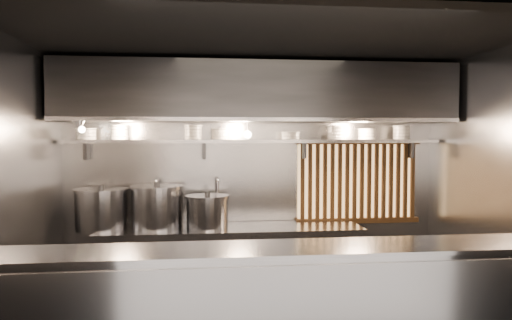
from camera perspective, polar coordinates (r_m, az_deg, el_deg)
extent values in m
plane|color=black|center=(4.66, 1.81, 13.34)|extent=(4.50, 4.50, 0.00)
plane|color=gray|center=(6.10, -0.30, -2.34)|extent=(4.50, 0.00, 4.50)
plane|color=gray|center=(4.83, -25.73, -3.98)|extent=(0.00, 3.00, 3.00)
plane|color=gray|center=(5.42, 26.05, -3.27)|extent=(0.00, 3.00, 3.00)
cube|color=#95959A|center=(3.74, 3.97, -10.06)|extent=(4.50, 0.56, 0.03)
cube|color=#95959A|center=(5.87, -2.86, -11.98)|extent=(3.00, 0.70, 0.90)
cube|color=#95959A|center=(5.89, -0.10, 2.15)|extent=(4.40, 0.34, 0.04)
cube|color=#2D2D30|center=(5.69, 0.15, 7.62)|extent=(4.40, 0.80, 0.65)
cube|color=#95959A|center=(5.28, 0.67, 4.68)|extent=(4.40, 0.03, 0.04)
cube|color=#F8BB6F|center=(6.36, 11.46, -2.37)|extent=(1.50, 0.02, 0.92)
cube|color=brown|center=(6.28, 11.65, 2.04)|extent=(1.56, 0.06, 0.06)
cube|color=brown|center=(6.37, 11.56, -6.80)|extent=(1.56, 0.06, 0.06)
cube|color=brown|center=(6.12, 5.34, -2.52)|extent=(0.04, 0.04, 0.92)
cube|color=brown|center=(6.14, 6.19, -2.51)|extent=(0.04, 0.04, 0.92)
cube|color=brown|center=(6.17, 7.04, -2.49)|extent=(0.04, 0.04, 0.92)
cube|color=brown|center=(6.19, 7.89, -2.48)|extent=(0.04, 0.04, 0.92)
cube|color=brown|center=(6.21, 8.73, -2.46)|extent=(0.04, 0.04, 0.92)
cube|color=brown|center=(6.24, 9.56, -2.45)|extent=(0.04, 0.04, 0.92)
cube|color=brown|center=(6.27, 10.38, -2.43)|extent=(0.04, 0.04, 0.92)
cube|color=brown|center=(6.29, 11.20, -2.42)|extent=(0.04, 0.04, 0.92)
cube|color=brown|center=(6.32, 12.01, -2.40)|extent=(0.04, 0.04, 0.92)
cube|color=brown|center=(6.35, 12.81, -2.39)|extent=(0.04, 0.04, 0.92)
cube|color=brown|center=(6.39, 13.60, -2.37)|extent=(0.04, 0.04, 0.92)
cube|color=brown|center=(6.42, 14.39, -2.35)|extent=(0.04, 0.04, 0.92)
cube|color=brown|center=(6.45, 15.16, -2.33)|extent=(0.04, 0.04, 0.92)
cube|color=brown|center=(6.49, 15.93, -2.32)|extent=(0.04, 0.04, 0.92)
cube|color=brown|center=(6.52, 16.69, -2.30)|extent=(0.04, 0.04, 0.92)
cube|color=brown|center=(6.56, 17.44, -2.28)|extent=(0.04, 0.04, 0.92)
cylinder|color=silver|center=(6.05, -11.17, -4.44)|extent=(0.03, 0.03, 0.48)
sphere|color=silver|center=(6.02, -11.19, -2.17)|extent=(0.04, 0.04, 0.04)
cylinder|color=silver|center=(5.89, -11.29, -2.28)|extent=(0.03, 0.26, 0.03)
sphere|color=silver|center=(5.77, -11.39, -2.40)|extent=(0.04, 0.04, 0.04)
cylinder|color=silver|center=(5.77, -11.38, -3.09)|extent=(0.03, 0.03, 0.14)
cylinder|color=silver|center=(6.03, -4.51, -4.41)|extent=(0.03, 0.03, 0.48)
sphere|color=silver|center=(6.01, -4.52, -2.14)|extent=(0.04, 0.04, 0.04)
cylinder|color=silver|center=(5.88, -4.47, -2.25)|extent=(0.03, 0.26, 0.03)
sphere|color=silver|center=(5.75, -4.42, -2.36)|extent=(0.04, 0.04, 0.04)
cylinder|color=silver|center=(5.76, -4.41, -3.06)|extent=(0.03, 0.03, 0.14)
cone|color=#95959A|center=(5.52, -19.55, 3.92)|extent=(0.25, 0.27, 0.20)
sphere|color=#FFE0B2|center=(5.49, -19.28, 3.30)|extent=(0.07, 0.07, 0.07)
cylinder|color=#2D2D30|center=(5.62, -19.33, 4.71)|extent=(0.02, 0.22, 0.02)
cylinder|color=#2D2D30|center=(5.76, -0.96, 3.73)|extent=(0.01, 0.01, 0.12)
sphere|color=#FFE0B2|center=(5.76, -0.96, 2.93)|extent=(0.09, 0.09, 0.09)
cylinder|color=#95959A|center=(5.87, -17.24, -5.50)|extent=(0.72, 0.72, 0.42)
cylinder|color=#95959A|center=(5.84, -17.28, -3.29)|extent=(0.76, 0.76, 0.03)
cylinder|color=#2D2D30|center=(5.84, -17.28, -2.95)|extent=(0.06, 0.06, 0.04)
cylinder|color=#95959A|center=(5.79, -11.24, -5.41)|extent=(0.61, 0.61, 0.45)
cylinder|color=#95959A|center=(5.76, -11.27, -3.04)|extent=(0.64, 0.64, 0.03)
cylinder|color=#2D2D30|center=(5.76, -11.27, -2.69)|extent=(0.06, 0.06, 0.04)
cylinder|color=#95959A|center=(5.70, -5.57, -6.05)|extent=(0.51, 0.51, 0.34)
cylinder|color=#95959A|center=(5.67, -5.58, -4.19)|extent=(0.54, 0.54, 0.03)
cylinder|color=#2D2D30|center=(5.67, -5.58, -3.84)|extent=(0.06, 0.06, 0.04)
cylinder|color=silver|center=(5.99, -18.83, 2.40)|extent=(0.22, 0.22, 0.03)
cylinder|color=silver|center=(5.99, -18.84, 2.76)|extent=(0.22, 0.22, 0.03)
cylinder|color=silver|center=(5.99, -18.85, 3.12)|extent=(0.22, 0.22, 0.03)
cylinder|color=silver|center=(5.99, -18.85, 3.39)|extent=(0.24, 0.24, 0.01)
cylinder|color=silver|center=(5.92, -15.32, 2.44)|extent=(0.19, 0.19, 0.03)
cylinder|color=silver|center=(5.92, -15.32, 2.81)|extent=(0.19, 0.19, 0.03)
cylinder|color=silver|center=(5.92, -15.33, 3.18)|extent=(0.19, 0.19, 0.03)
cylinder|color=silver|center=(5.92, -15.33, 3.55)|extent=(0.19, 0.19, 0.03)
cylinder|color=silver|center=(5.92, -15.34, 3.82)|extent=(0.21, 0.21, 0.01)
cylinder|color=silver|center=(5.85, -7.18, 2.52)|extent=(0.20, 0.20, 0.03)
cylinder|color=silver|center=(5.85, -7.18, 2.89)|extent=(0.20, 0.20, 0.03)
cylinder|color=silver|center=(5.85, -7.18, 3.26)|extent=(0.20, 0.20, 0.03)
cylinder|color=silver|center=(5.85, -7.19, 3.63)|extent=(0.20, 0.20, 0.03)
cylinder|color=silver|center=(5.85, -7.19, 3.91)|extent=(0.21, 0.21, 0.01)
cylinder|color=silver|center=(5.86, -4.06, 2.53)|extent=(0.21, 0.21, 0.03)
cylinder|color=silver|center=(5.86, -4.06, 2.90)|extent=(0.21, 0.21, 0.03)
cylinder|color=silver|center=(5.86, -4.06, 3.28)|extent=(0.21, 0.21, 0.03)
cylinder|color=silver|center=(5.86, -4.06, 3.55)|extent=(0.23, 0.23, 0.01)
cylinder|color=silver|center=(5.96, 3.97, 2.54)|extent=(0.21, 0.21, 0.03)
cylinder|color=silver|center=(5.96, 3.97, 2.90)|extent=(0.21, 0.21, 0.03)
cylinder|color=silver|center=(5.96, 3.97, 3.17)|extent=(0.23, 0.23, 0.01)
cylinder|color=silver|center=(6.08, 9.12, 2.51)|extent=(0.21, 0.21, 0.03)
cylinder|color=silver|center=(6.08, 9.13, 2.87)|extent=(0.21, 0.21, 0.03)
cylinder|color=silver|center=(6.08, 9.13, 3.23)|extent=(0.21, 0.21, 0.03)
cylinder|color=silver|center=(6.08, 9.13, 3.59)|extent=(0.21, 0.21, 0.03)
cylinder|color=silver|center=(6.08, 9.14, 3.85)|extent=(0.23, 0.23, 0.01)
cylinder|color=silver|center=(6.20, 12.53, 2.49)|extent=(0.20, 0.20, 0.03)
cylinder|color=silver|center=(6.20, 12.53, 2.84)|extent=(0.20, 0.20, 0.03)
cylinder|color=silver|center=(6.20, 12.54, 3.19)|extent=(0.20, 0.20, 0.03)
cylinder|color=silver|center=(6.20, 12.54, 3.45)|extent=(0.22, 0.22, 0.01)
cylinder|color=silver|center=(6.36, 16.27, 2.45)|extent=(0.20, 0.20, 0.03)
cylinder|color=silver|center=(6.36, 16.28, 2.79)|extent=(0.20, 0.20, 0.03)
cylinder|color=silver|center=(6.36, 16.28, 3.13)|extent=(0.20, 0.20, 0.03)
cylinder|color=silver|center=(6.36, 16.29, 3.48)|extent=(0.20, 0.20, 0.03)
cylinder|color=silver|center=(6.36, 16.29, 3.73)|extent=(0.21, 0.21, 0.01)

